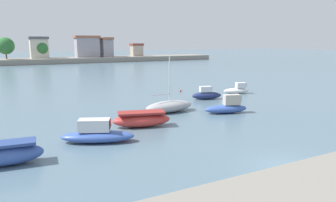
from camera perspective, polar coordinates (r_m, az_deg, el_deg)
ground_plane at (r=17.67m, az=21.58°, el=-11.53°), size 400.00×400.00×0.00m
moored_boat_0 at (r=18.90m, az=-27.32°, el=-8.59°), size 3.79×1.78×1.25m
moored_boat_1 at (r=20.97m, az=-12.82°, el=-5.91°), size 4.97×3.27×1.55m
moored_boat_2 at (r=24.18m, az=-4.86°, el=-3.37°), size 4.70×2.64×1.18m
moored_boat_3 at (r=29.01m, az=0.22°, el=-0.97°), size 4.95×2.29×5.14m
moored_boat_4 at (r=29.13m, az=10.74°, el=-1.07°), size 4.22×2.27×1.70m
moored_boat_5 at (r=35.69m, az=7.03°, el=1.16°), size 3.63×2.06×1.48m
moored_boat_6 at (r=40.18m, az=12.50°, el=2.02°), size 3.48×2.08×1.38m
mooring_buoy_0 at (r=40.73m, az=2.33°, el=1.89°), size 0.28×0.28×0.28m
distant_shoreline at (r=98.86m, az=-22.41°, el=7.67°), size 104.61×10.25×8.89m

